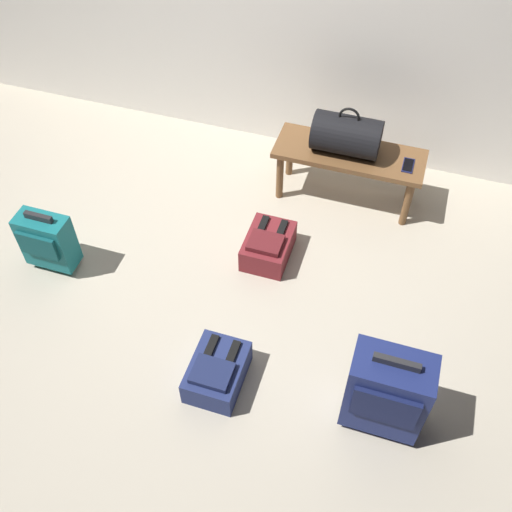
% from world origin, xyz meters
% --- Properties ---
extents(ground_plane, '(6.60, 6.60, 0.00)m').
position_xyz_m(ground_plane, '(0.00, 0.00, 0.00)').
color(ground_plane, '#B2A893').
extents(bench, '(1.00, 0.36, 0.41)m').
position_xyz_m(bench, '(0.67, 1.06, 0.35)').
color(bench, brown).
rests_on(bench, ground).
extents(duffel_bag_black, '(0.44, 0.26, 0.34)m').
position_xyz_m(duffel_bag_black, '(0.63, 1.06, 0.54)').
color(duffel_bag_black, black).
rests_on(duffel_bag_black, bench).
extents(cell_phone, '(0.07, 0.14, 0.01)m').
position_xyz_m(cell_phone, '(1.06, 1.03, 0.42)').
color(cell_phone, '#191E4C').
rests_on(cell_phone, bench).
extents(suitcase_upright_navy, '(0.39, 0.26, 0.60)m').
position_xyz_m(suitcase_upright_navy, '(1.20, -0.56, 0.31)').
color(suitcase_upright_navy, navy).
rests_on(suitcase_upright_navy, ground).
extents(suitcase_small_teal, '(0.32, 0.19, 0.46)m').
position_xyz_m(suitcase_small_teal, '(-0.96, -0.13, 0.24)').
color(suitcase_small_teal, '#14666B').
rests_on(suitcase_small_teal, ground).
extents(backpack_navy, '(0.28, 0.38, 0.21)m').
position_xyz_m(backpack_navy, '(0.32, -0.60, 0.09)').
color(backpack_navy, navy).
rests_on(backpack_navy, ground).
extents(backpack_maroon, '(0.28, 0.38, 0.21)m').
position_xyz_m(backpack_maroon, '(0.32, 0.36, 0.09)').
color(backpack_maroon, maroon).
rests_on(backpack_maroon, ground).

